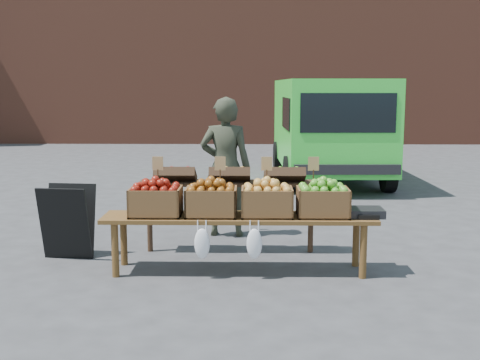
# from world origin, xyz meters

# --- Properties ---
(ground) EXTENTS (80.00, 80.00, 0.00)m
(ground) POSITION_xyz_m (0.00, 0.00, 0.00)
(ground) COLOR #3E3E40
(delivery_van) EXTENTS (2.12, 4.42, 1.96)m
(delivery_van) POSITION_xyz_m (1.60, 5.68, 0.98)
(delivery_van) COLOR #36DF3B
(delivery_van) RESTS_ON ground
(vendor) EXTENTS (0.65, 0.45, 1.71)m
(vendor) POSITION_xyz_m (-0.22, 1.21, 0.86)
(vendor) COLOR #2F3325
(vendor) RESTS_ON ground
(chalkboard_sign) EXTENTS (0.56, 0.34, 0.81)m
(chalkboard_sign) POSITION_xyz_m (-1.88, 0.17, 0.40)
(chalkboard_sign) COLOR black
(chalkboard_sign) RESTS_ON ground
(back_table) EXTENTS (2.10, 0.44, 1.04)m
(back_table) POSITION_xyz_m (-0.14, 0.45, 0.52)
(back_table) COLOR #382518
(back_table) RESTS_ON ground
(display_bench) EXTENTS (2.70, 0.56, 0.57)m
(display_bench) POSITION_xyz_m (-0.03, -0.27, 0.28)
(display_bench) COLOR brown
(display_bench) RESTS_ON ground
(crate_golden_apples) EXTENTS (0.50, 0.40, 0.28)m
(crate_golden_apples) POSITION_xyz_m (-0.85, -0.27, 0.71)
(crate_golden_apples) COLOR #6C1106
(crate_golden_apples) RESTS_ON display_bench
(crate_russet_pears) EXTENTS (0.50, 0.40, 0.28)m
(crate_russet_pears) POSITION_xyz_m (-0.30, -0.27, 0.71)
(crate_russet_pears) COLOR #895011
(crate_russet_pears) RESTS_ON display_bench
(crate_red_apples) EXTENTS (0.50, 0.40, 0.28)m
(crate_red_apples) POSITION_xyz_m (0.25, -0.27, 0.71)
(crate_red_apples) COLOR gold
(crate_red_apples) RESTS_ON display_bench
(crate_green_apples) EXTENTS (0.50, 0.40, 0.28)m
(crate_green_apples) POSITION_xyz_m (0.80, -0.27, 0.71)
(crate_green_apples) COLOR #428228
(crate_green_apples) RESTS_ON display_bench
(weighing_scale) EXTENTS (0.34, 0.30, 0.08)m
(weighing_scale) POSITION_xyz_m (1.22, -0.27, 0.61)
(weighing_scale) COLOR black
(weighing_scale) RESTS_ON display_bench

